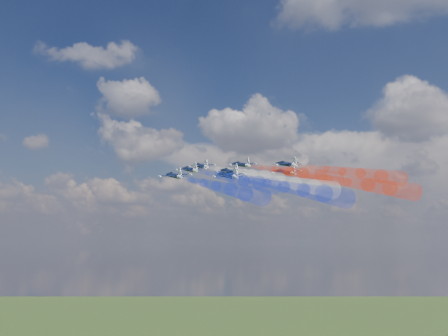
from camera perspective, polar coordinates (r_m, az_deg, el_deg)
The scene contains 16 objects.
jet_lead at distance 191.75m, azimuth -2.57°, elevation 0.23°, with size 10.70×13.37×3.57m, color black, non-canonical shape.
trail_lead at distance 165.99m, azimuth 1.71°, elevation -0.53°, with size 4.46×46.37×4.46m, color white, non-canonical shape.
jet_inner_left at distance 176.07m, azimuth -3.78°, elevation -0.17°, with size 10.70×13.37×3.57m, color black, non-canonical shape.
trail_inner_left at distance 150.09m, azimuth 0.74°, elevation -1.08°, with size 4.46×46.37×4.46m, color #172CC7, non-canonical shape.
jet_inner_right at distance 184.24m, azimuth 1.93°, elevation 0.38°, with size 10.70×13.37×3.57m, color black, non-canonical shape.
trail_inner_right at distance 159.72m, azimuth 7.10°, elevation -0.39°, with size 4.46×46.37×4.46m, color red, non-canonical shape.
jet_outer_left at distance 161.51m, azimuth -5.52°, elevation -0.86°, with size 10.70×13.37×3.57m, color black, non-canonical shape.
trail_outer_left at distance 135.20m, azimuth -0.84°, elevation -2.00°, with size 4.46×46.37×4.46m, color #172CC7, non-canonical shape.
jet_center_third at distance 168.39m, azimuth 0.63°, elevation -0.39°, with size 10.70×13.37×3.57m, color black, non-canonical shape.
trail_center_third at distance 143.60m, azimuth 6.15°, elevation -1.37°, with size 4.46×46.37×4.46m, color white, non-canonical shape.
jet_outer_right at distance 180.86m, azimuth 6.94°, elevation 0.42°, with size 10.70×13.37×3.57m, color black, non-canonical shape.
trail_outer_right at distance 157.91m, azimuth 12.96°, elevation -0.34°, with size 4.46×46.37×4.46m, color red, non-canonical shape.
jet_rear_left at distance 151.94m, azimuth 0.43°, elevation -0.85°, with size 10.70×13.37×3.57m, color black, non-canonical shape.
trail_rear_left at distance 127.20m, azimuth 6.63°, elevation -2.04°, with size 4.46×46.37×4.46m, color #172CC7, non-canonical shape.
jet_rear_right at distance 164.10m, azimuth 6.72°, elevation -0.48°, with size 10.70×13.37×3.57m, color black, non-canonical shape.
trail_rear_right at distance 141.22m, azimuth 13.41°, elevation -1.49°, with size 4.46×46.37×4.46m, color red, non-canonical shape.
Camera 1 is at (84.27, -135.72, 102.90)m, focal length 41.39 mm.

